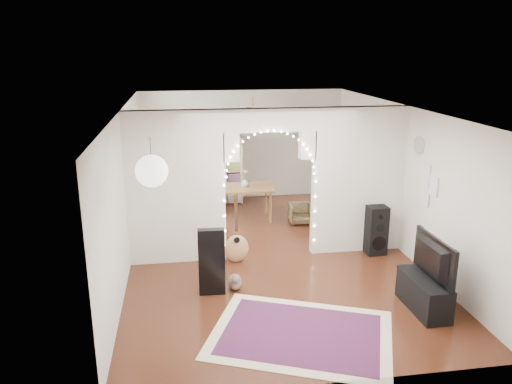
{
  "coord_description": "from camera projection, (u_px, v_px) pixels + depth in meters",
  "views": [
    {
      "loc": [
        -1.54,
        -8.43,
        3.71
      ],
      "look_at": [
        -0.19,
        0.3,
        1.13
      ],
      "focal_mm": 35.0,
      "sensor_mm": 36.0,
      "label": 1
    }
  ],
  "objects": [
    {
      "name": "area_rug",
      "position": [
        301.0,
        334.0,
        6.68
      ],
      "size": [
        2.86,
        2.54,
        0.02
      ],
      "primitive_type": "cube",
      "rotation": [
        0.0,
        0.0,
        -0.39
      ],
      "color": "maroon",
      "rests_on": "floor"
    },
    {
      "name": "dining_chair_right",
      "position": [
        301.0,
        214.0,
        10.84
      ],
      "size": [
        0.49,
        0.5,
        0.44
      ],
      "primitive_type": "imported",
      "rotation": [
        0.0,
        0.0,
        -0.05
      ],
      "color": "brown",
      "rests_on": "floor"
    },
    {
      "name": "paper_lantern",
      "position": [
        152.0,
        171.0,
        6.08
      ],
      "size": [
        0.4,
        0.4,
        0.4
      ],
      "primitive_type": "sphere",
      "color": "white",
      "rests_on": "ceiling"
    },
    {
      "name": "ceiling",
      "position": [
        270.0,
        108.0,
        8.51
      ],
      "size": [
        5.0,
        7.5,
        0.02
      ],
      "primitive_type": "cube",
      "color": "white",
      "rests_on": "wall_back"
    },
    {
      "name": "guitar_case",
      "position": [
        212.0,
        262.0,
        7.65
      ],
      "size": [
        0.41,
        0.15,
        1.07
      ],
      "primitive_type": "cube",
      "rotation": [
        0.0,
        0.0,
        -0.04
      ],
      "color": "black",
      "rests_on": "floor"
    },
    {
      "name": "dining_table",
      "position": [
        245.0,
        190.0,
        10.96
      ],
      "size": [
        1.22,
        0.83,
        0.76
      ],
      "rotation": [
        0.0,
        0.0,
        -0.02
      ],
      "color": "brown",
      "rests_on": "floor"
    },
    {
      "name": "wall_clock",
      "position": [
        419.0,
        145.0,
        8.47
      ],
      "size": [
        0.03,
        0.31,
        0.31
      ],
      "primitive_type": "cylinder",
      "rotation": [
        0.0,
        1.57,
        0.0
      ],
      "color": "white",
      "rests_on": "wall_right"
    },
    {
      "name": "ceiling_fan",
      "position": [
        253.0,
        111.0,
        10.49
      ],
      "size": [
        1.1,
        1.1,
        0.3
      ],
      "primitive_type": null,
      "color": "gold",
      "rests_on": "ceiling"
    },
    {
      "name": "wall_front",
      "position": [
        332.0,
        276.0,
        5.33
      ],
      "size": [
        5.0,
        0.02,
        2.7
      ],
      "primitive_type": "cube",
      "color": "silver",
      "rests_on": "floor"
    },
    {
      "name": "acoustic_guitar",
      "position": [
        236.0,
        238.0,
        8.8
      ],
      "size": [
        0.45,
        0.22,
        1.07
      ],
      "rotation": [
        0.0,
        0.0,
        0.17
      ],
      "color": "#B07846",
      "rests_on": "floor"
    },
    {
      "name": "wall_right",
      "position": [
        402.0,
        179.0,
        9.25
      ],
      "size": [
        0.02,
        7.5,
        2.7
      ],
      "primitive_type": "cube",
      "color": "silver",
      "rests_on": "floor"
    },
    {
      "name": "dining_chair_left",
      "position": [
        213.0,
        202.0,
        11.62
      ],
      "size": [
        0.55,
        0.56,
        0.44
      ],
      "primitive_type": "imported",
      "rotation": [
        0.0,
        0.0,
        -0.19
      ],
      "color": "brown",
      "rests_on": "floor"
    },
    {
      "name": "wall_left",
      "position": [
        126.0,
        190.0,
        8.52
      ],
      "size": [
        0.02,
        7.5,
        2.7
      ],
      "primitive_type": "cube",
      "color": "silver",
      "rests_on": "floor"
    },
    {
      "name": "media_console",
      "position": [
        424.0,
        294.0,
        7.25
      ],
      "size": [
        0.42,
        1.01,
        0.5
      ],
      "primitive_type": "cube",
      "rotation": [
        0.0,
        0.0,
        0.02
      ],
      "color": "black",
      "rests_on": "floor"
    },
    {
      "name": "bookcase",
      "position": [
        208.0,
        171.0,
        12.04
      ],
      "size": [
        1.66,
        0.9,
        1.65
      ],
      "primitive_type": "cube",
      "rotation": [
        0.0,
        0.0,
        0.32
      ],
      "color": "beige",
      "rests_on": "floor"
    },
    {
      "name": "tabby_cat",
      "position": [
        235.0,
        281.0,
        7.89
      ],
      "size": [
        0.22,
        0.5,
        0.33
      ],
      "rotation": [
        0.0,
        0.0,
        0.01
      ],
      "color": "brown",
      "rests_on": "floor"
    },
    {
      "name": "flower_vase",
      "position": [
        245.0,
        183.0,
        10.91
      ],
      "size": [
        0.19,
        0.19,
        0.19
      ],
      "primitive_type": "imported",
      "rotation": [
        0.0,
        0.0,
        -0.02
      ],
      "color": "silver",
      "rests_on": "dining_table"
    },
    {
      "name": "window",
      "position": [
        135.0,
        159.0,
        10.19
      ],
      "size": [
        0.04,
        1.2,
        1.4
      ],
      "primitive_type": "cube",
      "color": "white",
      "rests_on": "wall_left"
    },
    {
      "name": "floor_speaker",
      "position": [
        376.0,
        230.0,
        9.19
      ],
      "size": [
        0.37,
        0.33,
        0.92
      ],
      "rotation": [
        0.0,
        0.0,
        0.05
      ],
      "color": "black",
      "rests_on": "floor"
    },
    {
      "name": "floor",
      "position": [
        269.0,
        254.0,
        9.26
      ],
      "size": [
        7.5,
        7.5,
        0.0
      ],
      "primitive_type": "plane",
      "color": "black",
      "rests_on": "ground"
    },
    {
      "name": "divider_wall",
      "position": [
        269.0,
        180.0,
        8.87
      ],
      "size": [
        5.0,
        0.2,
        2.7
      ],
      "color": "silver",
      "rests_on": "floor"
    },
    {
      "name": "fairy_lights",
      "position": [
        271.0,
        175.0,
        8.71
      ],
      "size": [
        1.64,
        0.04,
        1.6
      ],
      "primitive_type": null,
      "color": "#FFEABF",
      "rests_on": "divider_wall"
    },
    {
      "name": "tv",
      "position": [
        428.0,
        258.0,
        7.1
      ],
      "size": [
        0.16,
        1.08,
        0.62
      ],
      "primitive_type": "imported",
      "rotation": [
        0.0,
        0.0,
        1.59
      ],
      "color": "black",
      "rests_on": "media_console"
    },
    {
      "name": "wall_back",
      "position": [
        243.0,
        145.0,
        12.44
      ],
      "size": [
        5.0,
        0.02,
        2.7
      ],
      "primitive_type": "cube",
      "color": "silver",
      "rests_on": "floor"
    },
    {
      "name": "picture_frames",
      "position": [
        427.0,
        185.0,
        8.26
      ],
      "size": [
        0.02,
        0.5,
        0.7
      ],
      "primitive_type": null,
      "color": "white",
      "rests_on": "wall_right"
    }
  ]
}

